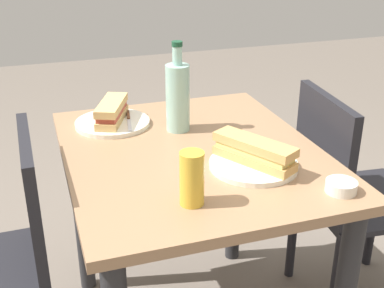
{
  "coord_description": "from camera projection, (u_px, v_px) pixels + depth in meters",
  "views": [
    {
      "loc": [
        1.32,
        -0.44,
        1.38
      ],
      "look_at": [
        0.0,
        0.0,
        0.76
      ],
      "focal_mm": 47.62,
      "sensor_mm": 36.0,
      "label": 1
    }
  ],
  "objects": [
    {
      "name": "dining_table",
      "position": [
        192.0,
        190.0,
        1.59
      ],
      "size": [
        0.91,
        0.75,
        0.74
      ],
      "color": "#997251",
      "rests_on": "ground"
    },
    {
      "name": "chair_far",
      "position": [
        344.0,
        192.0,
        1.8
      ],
      "size": [
        0.44,
        0.44,
        0.85
      ],
      "color": "black",
      "rests_on": "ground"
    },
    {
      "name": "chair_near",
      "position": [
        5.0,
        259.0,
        1.45
      ],
      "size": [
        0.41,
        0.41,
        0.85
      ],
      "color": "black",
      "rests_on": "ground"
    },
    {
      "name": "plate_near",
      "position": [
        253.0,
        165.0,
        1.43
      ],
      "size": [
        0.25,
        0.25,
        0.01
      ],
      "primitive_type": "cylinder",
      "color": "silver",
      "rests_on": "dining_table"
    },
    {
      "name": "baguette_sandwich_near",
      "position": [
        254.0,
        151.0,
        1.41
      ],
      "size": [
        0.25,
        0.18,
        0.07
      ],
      "color": "tan",
      "rests_on": "plate_near"
    },
    {
      "name": "knife_near",
      "position": [
        261.0,
        154.0,
        1.46
      ],
      "size": [
        0.13,
        0.14,
        0.01
      ],
      "color": "silver",
      "rests_on": "plate_near"
    },
    {
      "name": "plate_far",
      "position": [
        113.0,
        123.0,
        1.71
      ],
      "size": [
        0.25,
        0.25,
        0.01
      ],
      "primitive_type": "cylinder",
      "color": "silver",
      "rests_on": "dining_table"
    },
    {
      "name": "baguette_sandwich_far",
      "position": [
        112.0,
        111.0,
        1.7
      ],
      "size": [
        0.21,
        0.14,
        0.07
      ],
      "color": "tan",
      "rests_on": "plate_far"
    },
    {
      "name": "knife_far",
      "position": [
        129.0,
        119.0,
        1.72
      ],
      "size": [
        0.18,
        0.04,
        0.01
      ],
      "color": "silver",
      "rests_on": "plate_far"
    },
    {
      "name": "water_bottle",
      "position": [
        178.0,
        96.0,
        1.63
      ],
      "size": [
        0.08,
        0.08,
        0.29
      ],
      "color": "#99C6B7",
      "rests_on": "dining_table"
    },
    {
      "name": "beer_glass",
      "position": [
        192.0,
        178.0,
        1.22
      ],
      "size": [
        0.06,
        0.06,
        0.14
      ],
      "primitive_type": "cylinder",
      "color": "gold",
      "rests_on": "dining_table"
    },
    {
      "name": "olive_bowl",
      "position": [
        341.0,
        187.0,
        1.29
      ],
      "size": [
        0.08,
        0.08,
        0.03
      ],
      "primitive_type": "cylinder",
      "color": "silver",
      "rests_on": "dining_table"
    }
  ]
}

